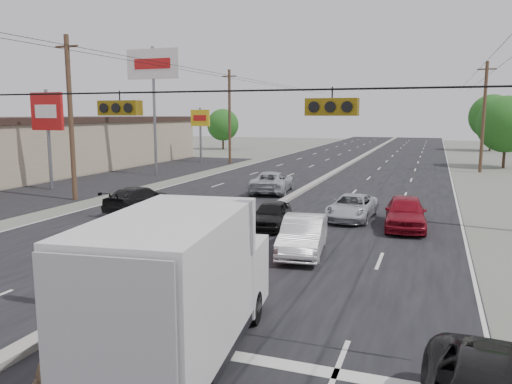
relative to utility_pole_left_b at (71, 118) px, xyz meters
The scene contains 24 objects.
ground 20.18m from the utility_pole_left_b, 50.19° to the right, with size 200.00×200.00×0.00m, color #606356.
road_surface 20.18m from the utility_pole_left_b, 50.19° to the left, with size 20.00×160.00×0.02m, color black.
center_median 20.16m from the utility_pole_left_b, 50.19° to the left, with size 0.50×160.00×0.20m, color gray.
strip_mall 17.03m from the utility_pole_left_b, 143.47° to the left, with size 12.00×42.00×4.60m, color tan.
parking_lot 12.10m from the utility_pole_left_b, 114.23° to the left, with size 10.00×42.00×0.02m, color black.
utility_pole_left_b is the anchor object (origin of this frame).
utility_pole_left_c 25.00m from the utility_pole_left_b, 90.00° to the left, with size 1.60×0.30×10.00m.
utility_pole_right_c 35.36m from the utility_pole_left_b, 45.00° to the left, with size 1.60×0.30×10.00m.
traffic_signals 20.45m from the utility_pole_left_b, 47.18° to the right, with size 25.00×0.30×0.54m.
pole_sign_mid 5.41m from the utility_pole_left_b, 146.31° to the left, with size 2.60×0.25×7.00m.
pole_sign_billboard 13.68m from the utility_pole_left_b, 98.75° to the left, with size 5.00×0.25×11.00m.
pole_sign_far 25.25m from the utility_pole_left_b, 97.97° to the left, with size 2.20×0.25×6.00m.
tree_left_far 46.01m from the utility_pole_left_b, 101.92° to the left, with size 4.80×4.80×6.12m.
tree_right_mid 40.70m from the utility_pole_left_b, 47.49° to the left, with size 5.60×5.60×7.14m.
tree_right_far 61.95m from the utility_pole_left_b, 62.61° to the left, with size 6.40×6.40×8.16m.
box_truck 23.07m from the utility_pole_left_b, 44.97° to the right, with size 3.13×6.89×3.38m.
tan_sedan 22.91m from the utility_pole_left_b, 46.45° to the right, with size 2.23×5.48×1.59m, color #806245.
red_sedan 17.61m from the utility_pole_left_b, 35.33° to the right, with size 1.41×4.04×1.33m, color #9A0D09.
queue_car_a 14.94m from the utility_pole_left_b, 12.90° to the right, with size 1.50×3.73×1.27m, color black.
queue_car_b 18.36m from the utility_pole_left_b, 23.00° to the right, with size 1.52×4.36×1.44m, color silver.
queue_car_c 17.75m from the utility_pole_left_b, ahead, with size 2.07×4.48×1.24m, color #B0B4B8.
queue_car_e 20.34m from the utility_pole_left_b, ahead, with size 1.82×4.52×1.54m, color maroon.
oncoming_near 7.51m from the utility_pole_left_b, 17.32° to the right, with size 1.93×4.74×1.38m, color black.
oncoming_far 13.48m from the utility_pole_left_b, 33.39° to the left, with size 2.41×5.22×1.45m, color #A7ABAF.
Camera 1 is at (8.49, -10.05, 5.31)m, focal length 35.00 mm.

